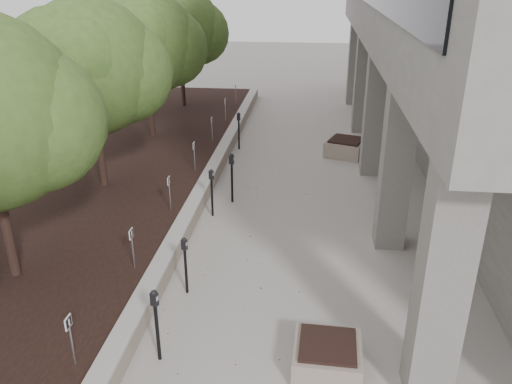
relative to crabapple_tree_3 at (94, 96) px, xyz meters
The scene contains 20 objects.
retaining_wall 4.25m from the crabapple_tree_3, 18.58° to the left, with size 0.39×26.00×0.50m, color #A0917F, non-canonical shape.
planting_bed 3.16m from the crabapple_tree_3, 124.99° to the left, with size 7.00×26.00×0.40m, color black.
crabapple_tree_3 is the anchor object (origin of this frame).
crabapple_tree_4 5.00m from the crabapple_tree_3, 90.00° to the left, with size 4.60×4.00×5.44m, color #395B22, non-canonical shape.
crabapple_tree_5 10.00m from the crabapple_tree_3, 90.00° to the left, with size 4.60×4.00×5.44m, color #395B22, non-canonical shape.
parking_sign_2 8.20m from the crabapple_tree_3, 71.91° to the right, with size 0.04×0.22×0.96m, color black, non-canonical shape.
parking_sign_3 5.59m from the crabapple_tree_3, 61.43° to the right, with size 0.04×0.22×0.96m, color black, non-canonical shape.
parking_sign_4 3.64m from the crabapple_tree_3, 31.48° to the right, with size 0.04×0.22×0.96m, color black, non-canonical shape.
parking_sign_5 3.64m from the crabapple_tree_3, 31.48° to the left, with size 0.04×0.22×0.96m, color black, non-canonical shape.
parking_sign_6 5.59m from the crabapple_tree_3, 61.43° to the left, with size 0.04×0.22×0.96m, color black, non-canonical shape.
parking_sign_7 8.20m from the crabapple_tree_3, 71.91° to the left, with size 0.04×0.22×0.96m, color black, non-canonical shape.
parking_sign_8 11.01m from the crabapple_tree_3, 76.87° to the left, with size 0.04×0.22×0.96m, color black, non-canonical shape.
parking_meter_1 8.06m from the crabapple_tree_3, 61.75° to the right, with size 0.14×0.10×1.46m, color black, non-canonical shape.
parking_meter_2 6.43m from the crabapple_tree_3, 52.18° to the right, with size 0.13×0.09×1.34m, color black, non-canonical shape.
parking_meter_3 4.34m from the crabapple_tree_3, 14.89° to the right, with size 0.14×0.10×1.40m, color black, non-canonical shape.
parking_meter_4 4.55m from the crabapple_tree_3, ahead, with size 0.15×0.11×1.53m, color black, non-canonical shape.
parking_meter_5 6.48m from the crabapple_tree_3, 55.70° to the left, with size 0.14×0.10×1.45m, color black, non-canonical shape.
planter_front 9.81m from the crabapple_tree_3, 45.36° to the right, with size 1.16×1.16×0.54m, color #A0917F, non-canonical shape.
planter_back 9.27m from the crabapple_tree_3, 32.40° to the left, with size 1.34×1.34×0.63m, color #A0917F, non-canonical shape.
berry_scatter 6.38m from the crabapple_tree_3, 32.55° to the right, with size 3.30×14.10×0.02m, color maroon, non-canonical shape.
Camera 1 is at (1.36, -5.79, 6.40)m, focal length 36.13 mm.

